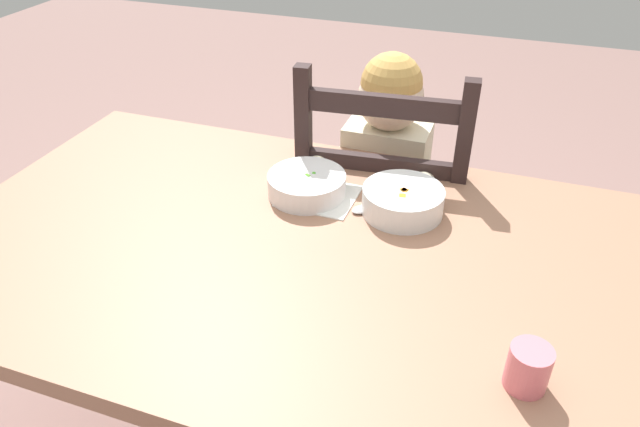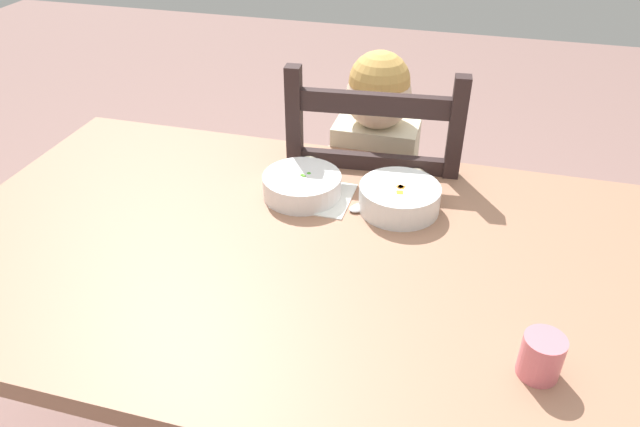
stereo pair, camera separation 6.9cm
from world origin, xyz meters
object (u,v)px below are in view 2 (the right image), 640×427
at_px(child_figure, 372,173).
at_px(dining_table, 298,283).
at_px(drinking_cup, 541,356).
at_px(bowl_of_peas, 302,185).
at_px(spoon, 365,205).
at_px(dining_chair, 372,224).
at_px(bowl_of_carrots, 399,197).

bearing_deg(child_figure, dining_table, -97.42).
xyz_separation_m(dining_table, child_figure, (0.06, 0.48, 0.01)).
height_order(child_figure, drinking_cup, child_figure).
distance_m(bowl_of_peas, spoon, 0.15).
relative_size(dining_table, dining_chair, 1.53).
bearing_deg(bowl_of_carrots, drinking_cup, -55.32).
height_order(bowl_of_peas, spoon, bowl_of_peas).
xyz_separation_m(dining_table, bowl_of_peas, (-0.05, 0.19, 0.12)).
height_order(child_figure, bowl_of_carrots, child_figure).
xyz_separation_m(child_figure, spoon, (0.04, -0.30, 0.09)).
bearing_deg(bowl_of_carrots, child_figure, 110.68).
height_order(dining_chair, drinking_cup, dining_chair).
bearing_deg(bowl_of_peas, drinking_cup, -38.86).
height_order(dining_chair, child_figure, dining_chair).
xyz_separation_m(dining_table, bowl_of_carrots, (0.17, 0.19, 0.12)).
distance_m(dining_table, bowl_of_peas, 0.23).
bearing_deg(bowl_of_carrots, dining_chair, 109.49).
distance_m(dining_table, spoon, 0.23).
bearing_deg(dining_table, child_figure, 82.58).
xyz_separation_m(dining_table, drinking_cup, (0.45, -0.21, 0.13)).
relative_size(dining_chair, bowl_of_peas, 5.48).
bearing_deg(spoon, dining_chair, 96.21).
height_order(bowl_of_carrots, drinking_cup, drinking_cup).
bearing_deg(drinking_cup, spoon, 131.82).
bearing_deg(bowl_of_peas, child_figure, 69.32).
xyz_separation_m(dining_chair, child_figure, (-0.01, -0.01, 0.17)).
bearing_deg(spoon, dining_table, -119.28).
bearing_deg(dining_table, bowl_of_carrots, 47.96).
distance_m(dining_table, bowl_of_carrots, 0.29).
bearing_deg(child_figure, bowl_of_carrots, -69.32).
bearing_deg(dining_table, dining_chair, 82.08).
bearing_deg(dining_table, bowl_of_peas, 103.78).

